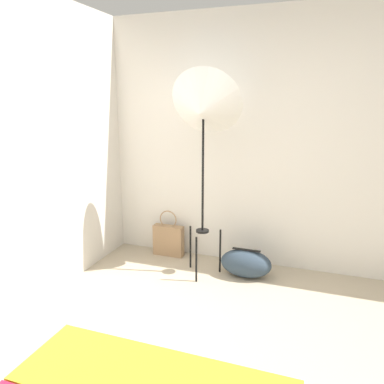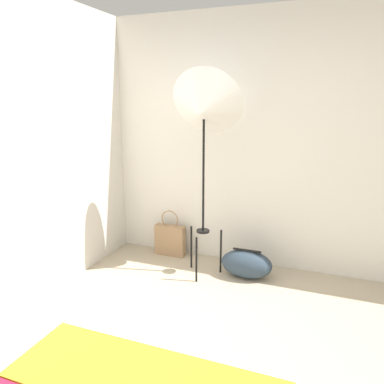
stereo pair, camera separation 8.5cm
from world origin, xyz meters
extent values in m
cube|color=silver|center=(0.00, 2.18, 1.30)|extent=(8.00, 0.05, 2.60)
cube|color=silver|center=(-1.60, 1.00, 1.30)|extent=(0.05, 8.00, 2.60)
cube|color=gold|center=(-0.04, -0.22, 0.36)|extent=(1.42, 0.49, 0.04)
cylinder|color=black|center=(-0.41, 1.52, 0.23)|extent=(0.02, 0.02, 0.46)
cylinder|color=black|center=(-0.57, 1.80, 0.23)|extent=(0.02, 0.02, 0.46)
cylinder|color=black|center=(-0.25, 1.80, 0.23)|extent=(0.02, 0.02, 0.46)
cylinder|color=black|center=(-0.41, 1.71, 0.46)|extent=(0.13, 0.13, 0.02)
cylinder|color=black|center=(-0.41, 1.71, 1.06)|extent=(0.02, 0.02, 1.20)
cone|color=white|center=(-0.41, 1.71, 1.66)|extent=(0.69, 0.54, 0.72)
cube|color=#9E7A56|center=(-0.92, 2.03, 0.17)|extent=(0.35, 0.10, 0.35)
torus|color=#9E7A56|center=(-0.92, 2.03, 0.43)|extent=(0.20, 0.01, 0.20)
ellipsoid|color=#2D3D4C|center=(0.02, 1.79, 0.14)|extent=(0.51, 0.28, 0.28)
cube|color=black|center=(0.02, 1.79, 0.29)|extent=(0.28, 0.04, 0.01)
camera|label=1|loc=(0.67, -1.64, 1.73)|focal=35.00mm
camera|label=2|loc=(0.75, -1.61, 1.73)|focal=35.00mm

